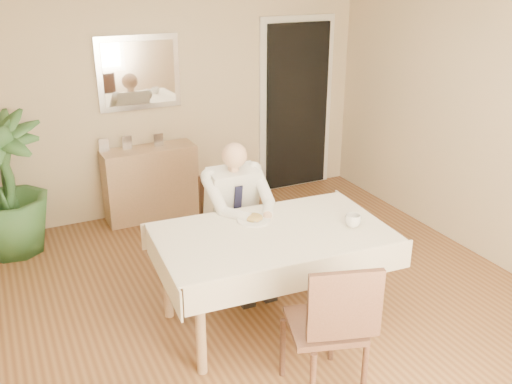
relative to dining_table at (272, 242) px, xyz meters
name	(u,v)px	position (x,y,z in m)	size (l,w,h in m)	color
room	(278,163)	(0.02, -0.03, 0.63)	(5.00, 5.02, 2.60)	brown
doorway	(296,107)	(1.57, 2.43, 0.33)	(0.96, 0.07, 2.10)	silver
mirror	(139,73)	(-0.30, 2.44, 0.88)	(0.86, 0.04, 0.76)	silver
dining_table	(272,242)	(0.00, 0.00, 0.00)	(1.78, 1.12, 0.75)	#A77F5D
chair_far	(227,218)	(0.00, 0.88, -0.17)	(0.43, 0.43, 0.89)	#462C1F
chair_near	(333,322)	(-0.05, -0.91, -0.13)	(0.56, 0.57, 0.96)	#462C1F
seated_man	(240,210)	(0.00, 0.59, 0.02)	(0.48, 0.72, 1.24)	white
plate	(254,220)	(-0.05, 0.23, 0.09)	(0.26, 0.26, 0.02)	white
food	(254,218)	(-0.05, 0.23, 0.11)	(0.14, 0.14, 0.06)	olive
knife	(262,220)	(-0.01, 0.17, 0.11)	(0.01, 0.01, 0.13)	silver
fork	(252,222)	(-0.09, 0.17, 0.11)	(0.01, 0.01, 0.13)	silver
coffee_mug	(353,221)	(0.59, -0.18, 0.13)	(0.12, 0.12, 0.10)	white
sideboard	(151,183)	(-0.30, 2.29, -0.27)	(0.98, 0.33, 0.79)	#A77F5D
photo_frame_left	(104,145)	(-0.74, 2.36, 0.19)	(0.10, 0.02, 0.14)	silver
photo_frame_center	(127,142)	(-0.50, 2.35, 0.19)	(0.10, 0.02, 0.14)	silver
photo_frame_right	(158,140)	(-0.18, 2.30, 0.19)	(0.10, 0.02, 0.14)	silver
potted_palm	(6,186)	(-1.72, 2.08, 0.01)	(0.76, 0.76, 1.35)	#2C5428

